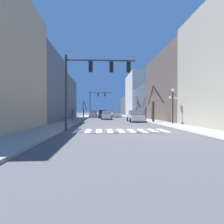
{
  "coord_description": "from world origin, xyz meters",
  "views": [
    {
      "loc": [
        -1.6,
        -14.84,
        1.68
      ],
      "look_at": [
        0.49,
        19.44,
        1.39
      ],
      "focal_mm": 28.0,
      "sensor_mm": 36.0,
      "label": 1
    }
  ],
  "objects_px": {
    "traffic_signal_far": "(96,98)",
    "street_tree_left_near": "(137,108)",
    "traffic_signal_near": "(92,75)",
    "car_driving_away_lane": "(106,115)",
    "street_lamp_right_corner": "(173,99)",
    "car_at_intersection": "(103,114)",
    "street_tree_right_mid": "(84,109)",
    "pedestrian_near_right_corner": "(73,113)",
    "car_parked_right_far": "(135,116)",
    "car_parked_left_near": "(116,114)",
    "car_parked_left_mid": "(93,114)",
    "pedestrian_crossing_street": "(145,113)",
    "street_tree_left_mid": "(154,106)",
    "street_tree_right_far": "(146,109)",
    "pedestrian_on_left_sidewalk": "(73,114)"
  },
  "relations": [
    {
      "from": "traffic_signal_far",
      "to": "pedestrian_crossing_street",
      "type": "distance_m",
      "value": 19.16
    },
    {
      "from": "car_parked_left_mid",
      "to": "street_tree_left_mid",
      "type": "distance_m",
      "value": 22.02
    },
    {
      "from": "pedestrian_on_left_sidewalk",
      "to": "car_at_intersection",
      "type": "bearing_deg",
      "value": 23.21
    },
    {
      "from": "traffic_signal_near",
      "to": "car_driving_away_lane",
      "type": "height_order",
      "value": "traffic_signal_near"
    },
    {
      "from": "street_tree_left_near",
      "to": "car_parked_left_mid",
      "type": "bearing_deg",
      "value": 161.08
    },
    {
      "from": "car_parked_left_mid",
      "to": "pedestrian_crossing_street",
      "type": "bearing_deg",
      "value": -151.27
    },
    {
      "from": "street_tree_left_near",
      "to": "car_at_intersection",
      "type": "bearing_deg",
      "value": -170.69
    },
    {
      "from": "car_parked_right_far",
      "to": "pedestrian_near_right_corner",
      "type": "bearing_deg",
      "value": 57.57
    },
    {
      "from": "traffic_signal_far",
      "to": "street_tree_left_near",
      "type": "distance_m",
      "value": 10.79
    },
    {
      "from": "traffic_signal_far",
      "to": "street_tree_left_mid",
      "type": "height_order",
      "value": "traffic_signal_far"
    },
    {
      "from": "traffic_signal_near",
      "to": "car_at_intersection",
      "type": "relative_size",
      "value": 1.33
    },
    {
      "from": "pedestrian_on_left_sidewalk",
      "to": "traffic_signal_far",
      "type": "bearing_deg",
      "value": 34.44
    },
    {
      "from": "car_parked_right_far",
      "to": "street_tree_right_far",
      "type": "relative_size",
      "value": 1.03
    },
    {
      "from": "street_lamp_right_corner",
      "to": "street_tree_right_far",
      "type": "bearing_deg",
      "value": 90.7
    },
    {
      "from": "traffic_signal_near",
      "to": "traffic_signal_far",
      "type": "height_order",
      "value": "traffic_signal_far"
    },
    {
      "from": "traffic_signal_far",
      "to": "pedestrian_on_left_sidewalk",
      "type": "xyz_separation_m",
      "value": [
        -2.97,
        -17.64,
        -3.56
      ]
    },
    {
      "from": "traffic_signal_near",
      "to": "street_tree_right_mid",
      "type": "relative_size",
      "value": 1.58
    },
    {
      "from": "traffic_signal_far",
      "to": "car_parked_left_mid",
      "type": "bearing_deg",
      "value": -137.07
    },
    {
      "from": "traffic_signal_far",
      "to": "traffic_signal_near",
      "type": "bearing_deg",
      "value": -89.04
    },
    {
      "from": "street_tree_right_far",
      "to": "car_parked_right_far",
      "type": "bearing_deg",
      "value": -118.07
    },
    {
      "from": "traffic_signal_near",
      "to": "traffic_signal_far",
      "type": "xyz_separation_m",
      "value": [
        -0.5,
        29.95,
        0.18
      ]
    },
    {
      "from": "car_at_intersection",
      "to": "car_parked_left_near",
      "type": "height_order",
      "value": "car_at_intersection"
    },
    {
      "from": "street_tree_right_mid",
      "to": "street_tree_left_near",
      "type": "height_order",
      "value": "street_tree_left_near"
    },
    {
      "from": "street_lamp_right_corner",
      "to": "car_parked_left_near",
      "type": "distance_m",
      "value": 24.99
    },
    {
      "from": "car_parked_right_far",
      "to": "street_tree_left_near",
      "type": "xyz_separation_m",
      "value": [
        3.2,
        14.25,
        1.37
      ]
    },
    {
      "from": "pedestrian_crossing_street",
      "to": "pedestrian_near_right_corner",
      "type": "bearing_deg",
      "value": 27.15
    },
    {
      "from": "street_lamp_right_corner",
      "to": "traffic_signal_far",
      "type": "bearing_deg",
      "value": 110.95
    },
    {
      "from": "street_tree_right_far",
      "to": "car_driving_away_lane",
      "type": "bearing_deg",
      "value": 164.38
    },
    {
      "from": "pedestrian_crossing_street",
      "to": "street_tree_right_mid",
      "type": "distance_m",
      "value": 17.83
    },
    {
      "from": "car_parked_left_mid",
      "to": "car_parked_left_near",
      "type": "bearing_deg",
      "value": -85.9
    },
    {
      "from": "street_lamp_right_corner",
      "to": "car_parked_left_near",
      "type": "relative_size",
      "value": 0.88
    },
    {
      "from": "traffic_signal_far",
      "to": "car_driving_away_lane",
      "type": "distance_m",
      "value": 11.86
    },
    {
      "from": "traffic_signal_near",
      "to": "car_at_intersection",
      "type": "bearing_deg",
      "value": 87.37
    },
    {
      "from": "car_at_intersection",
      "to": "pedestrian_near_right_corner",
      "type": "height_order",
      "value": "pedestrian_near_right_corner"
    },
    {
      "from": "traffic_signal_far",
      "to": "street_tree_left_mid",
      "type": "relative_size",
      "value": 1.3
    },
    {
      "from": "car_at_intersection",
      "to": "street_tree_right_mid",
      "type": "distance_m",
      "value": 5.27
    },
    {
      "from": "car_parked_right_far",
      "to": "pedestrian_near_right_corner",
      "type": "relative_size",
      "value": 2.48
    },
    {
      "from": "car_at_intersection",
      "to": "street_tree_left_mid",
      "type": "xyz_separation_m",
      "value": [
        6.88,
        -15.09,
        1.52
      ]
    },
    {
      "from": "traffic_signal_far",
      "to": "pedestrian_near_right_corner",
      "type": "distance_m",
      "value": 13.08
    },
    {
      "from": "car_driving_away_lane",
      "to": "street_tree_left_mid",
      "type": "bearing_deg",
      "value": 33.09
    },
    {
      "from": "street_lamp_right_corner",
      "to": "car_at_intersection",
      "type": "xyz_separation_m",
      "value": [
        -7.85,
        19.22,
        -2.19
      ]
    },
    {
      "from": "traffic_signal_far",
      "to": "car_driving_away_lane",
      "type": "bearing_deg",
      "value": -78.61
    },
    {
      "from": "street_tree_left_near",
      "to": "traffic_signal_near",
      "type": "bearing_deg",
      "value": -109.45
    },
    {
      "from": "traffic_signal_near",
      "to": "car_at_intersection",
      "type": "distance_m",
      "value": 24.73
    },
    {
      "from": "car_parked_left_near",
      "to": "car_at_intersection",
      "type": "bearing_deg",
      "value": 147.62
    },
    {
      "from": "pedestrian_on_left_sidewalk",
      "to": "car_parked_left_mid",
      "type": "bearing_deg",
      "value": 36.5
    },
    {
      "from": "car_parked_left_near",
      "to": "car_driving_away_lane",
      "type": "relative_size",
      "value": 1.08
    },
    {
      "from": "car_driving_away_lane",
      "to": "pedestrian_near_right_corner",
      "type": "height_order",
      "value": "pedestrian_near_right_corner"
    },
    {
      "from": "street_lamp_right_corner",
      "to": "pedestrian_near_right_corner",
      "type": "bearing_deg",
      "value": 136.22
    },
    {
      "from": "traffic_signal_far",
      "to": "car_driving_away_lane",
      "type": "height_order",
      "value": "traffic_signal_far"
    }
  ]
}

